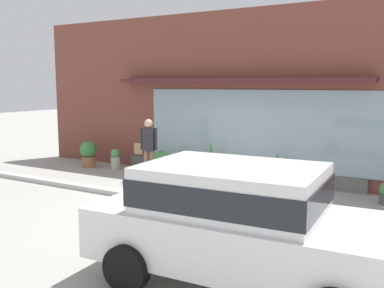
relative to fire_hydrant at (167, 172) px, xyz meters
The scene contains 11 objects.
ground_plane 1.40m from the fire_hydrant, 46.27° to the right, with size 60.00×60.00×0.00m, color #9E9B93.
curb_strip 1.53m from the fire_hydrant, 51.62° to the right, with size 14.00×0.24×0.12m, color #B2B2AD.
storefront 3.04m from the fire_hydrant, 67.25° to the left, with size 14.00×0.81×4.67m.
fire_hydrant is the anchor object (origin of this frame).
pedestrian_with_handbag 1.16m from the fire_hydrant, 153.49° to the left, with size 0.63×0.31×1.71m.
parked_car_white 5.49m from the fire_hydrant, 46.21° to the right, with size 4.22×2.14×1.60m.
potted_plant_doorstep 2.83m from the fire_hydrant, 33.56° to the left, with size 0.48×0.48×0.87m.
potted_plant_window_right 1.66m from the fire_hydrant, 76.01° to the left, with size 0.34×0.34×1.10m.
potted_plant_by_entrance 3.15m from the fire_hydrant, 154.31° to the left, with size 0.29×0.29×0.63m.
potted_plant_near_hydrant 1.68m from the fire_hydrant, 129.36° to the left, with size 0.51×0.51×0.73m.
potted_plant_low_front 4.00m from the fire_hydrant, 162.46° to the left, with size 0.54×0.54×0.83m.
Camera 1 is at (5.12, -8.10, 2.66)m, focal length 40.96 mm.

